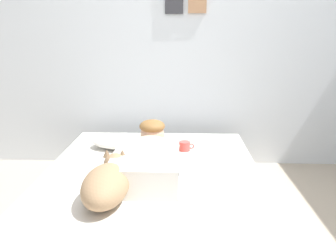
% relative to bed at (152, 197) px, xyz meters
% --- Properties ---
extents(back_wall, '(4.48, 0.12, 2.50)m').
position_rel_bed_xyz_m(back_wall, '(0.23, 1.21, 1.07)').
color(back_wall, silver).
rests_on(back_wall, ground).
extents(bed, '(1.53, 1.96, 0.37)m').
position_rel_bed_xyz_m(bed, '(0.00, 0.00, 0.00)').
color(bed, gray).
rests_on(bed, ground).
extents(pillow, '(0.52, 0.32, 0.11)m').
position_rel_bed_xyz_m(pillow, '(-0.27, 0.52, 0.24)').
color(pillow, white).
rests_on(pillow, bed).
extents(person_lying, '(0.43, 0.92, 0.27)m').
position_rel_bed_xyz_m(person_lying, '(-0.03, 0.03, 0.29)').
color(person_lying, silver).
rests_on(person_lying, bed).
extents(dog, '(0.26, 0.57, 0.21)m').
position_rel_bed_xyz_m(dog, '(-0.22, -0.40, 0.29)').
color(dog, '#9E7A56').
rests_on(dog, bed).
extents(coffee_cup, '(0.12, 0.09, 0.07)m').
position_rel_bed_xyz_m(coffee_cup, '(0.23, 0.46, 0.22)').
color(coffee_cup, '#D84C47').
rests_on(coffee_cup, bed).
extents(cell_phone, '(0.07, 0.14, 0.01)m').
position_rel_bed_xyz_m(cell_phone, '(0.15, 0.01, 0.19)').
color(cell_phone, black).
rests_on(cell_phone, bed).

